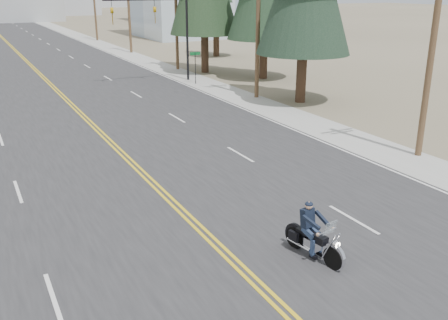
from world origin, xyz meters
TOP-DOWN VIEW (x-y plane):
  - road at (0.00, 70.00)m, footprint 20.00×200.00m
  - sidewalk_right at (11.50, 70.00)m, footprint 3.00×200.00m
  - traffic_mast_right at (8.98, 32.00)m, footprint 7.10×0.26m
  - street_sign at (10.80, 30.00)m, footprint 0.90×0.06m
  - utility_pole_a at (12.50, 8.00)m, footprint 2.20×0.30m
  - utility_pole_b at (12.50, 23.00)m, footprint 2.20×0.30m
  - utility_pole_c at (12.50, 38.00)m, footprint 2.20×0.30m
  - utility_pole_d at (12.50, 53.00)m, footprint 2.20×0.30m
  - utility_pole_e at (12.50, 70.00)m, footprint 2.20×0.30m
  - motorcyclist at (2.22, 2.59)m, footprint 1.25×2.30m

SIDE VIEW (x-z plane):
  - road at x=0.00m, z-range 0.00..0.01m
  - sidewalk_right at x=11.50m, z-range 0.00..0.01m
  - motorcyclist at x=2.22m, z-range 0.00..1.70m
  - street_sign at x=10.80m, z-range 0.49..3.12m
  - traffic_mast_right at x=8.98m, z-range 1.44..8.44m
  - utility_pole_a at x=12.50m, z-range 0.23..11.23m
  - utility_pole_c at x=12.50m, z-range 0.23..11.23m
  - utility_pole_e at x=12.50m, z-range 0.23..11.23m
  - utility_pole_b at x=12.50m, z-range 0.23..11.73m
  - utility_pole_d at x=12.50m, z-range 0.23..11.73m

